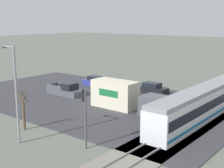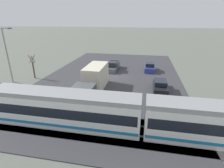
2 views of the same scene
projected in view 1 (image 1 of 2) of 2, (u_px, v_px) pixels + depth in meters
name	position (u px, v px, depth m)	size (l,w,h in m)	color
ground_plane	(91.00, 99.00, 41.70)	(320.00, 320.00, 0.00)	#60665B
road_surface	(91.00, 98.00, 41.69)	(22.55, 39.04, 0.08)	#38383D
rail_bed	(197.00, 120.00, 32.54)	(66.27, 4.40, 0.22)	gray
light_rail_tram	(217.00, 95.00, 36.46)	(28.80, 2.58, 4.41)	white
box_truck	(124.00, 97.00, 36.30)	(2.53, 9.46, 3.23)	#4C5156
pickup_truck	(66.00, 90.00, 43.38)	(2.08, 5.57, 1.75)	#4C5156
sedan_car_0	(95.00, 82.00, 49.30)	(1.85, 4.21, 1.56)	navy
sedan_car_1	(152.00, 89.00, 44.52)	(1.89, 4.56, 1.51)	black
traffic_light_pole	(85.00, 111.00, 24.96)	(0.28, 0.47, 4.92)	#47474C
street_tree	(24.00, 112.00, 29.56)	(0.95, 0.79, 3.98)	brown
street_lamp_near_crossing	(15.00, 88.00, 25.83)	(0.36, 1.95, 8.31)	gray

